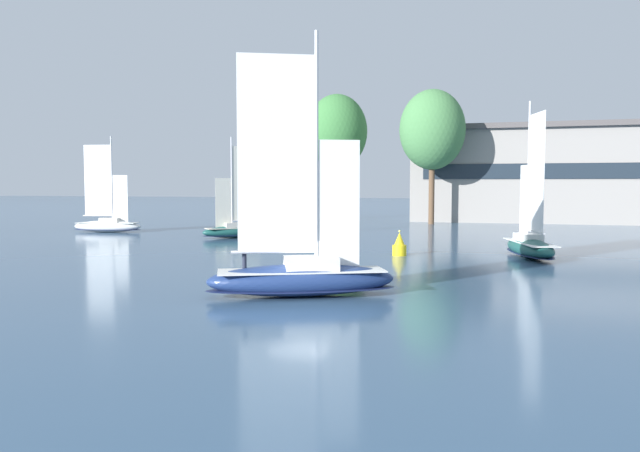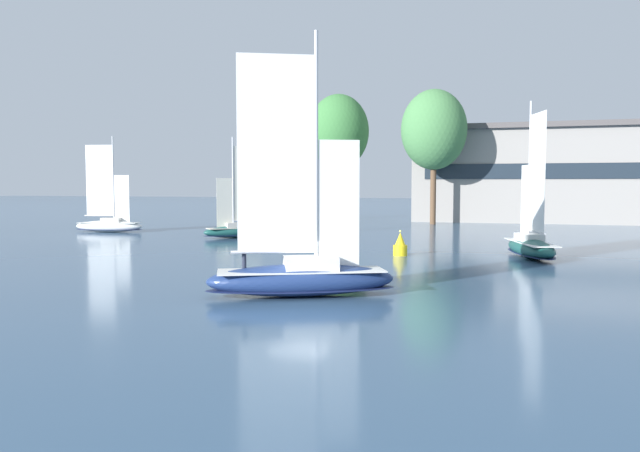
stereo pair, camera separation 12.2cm
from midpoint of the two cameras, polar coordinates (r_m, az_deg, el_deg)
ground_plane at (r=28.64m, az=-1.81°, el=-6.41°), size 400.00×400.00×0.00m
waterfront_building at (r=93.12m, az=19.84°, el=4.50°), size 36.58×18.63×13.00m
tree_shore_left at (r=91.02m, az=1.52°, el=8.59°), size 8.77×8.77×18.05m
tree_shore_right at (r=81.03m, az=10.19°, el=8.63°), size 8.29×8.29×17.07m
sailboat_main at (r=28.49m, az=-1.80°, el=-4.49°), size 8.91×5.83×11.95m
sailboat_moored_near_marina at (r=59.92m, az=-7.61°, el=-0.30°), size 6.44×6.09×9.54m
sailboat_moored_mid_channel at (r=45.75m, az=18.55°, el=-1.63°), size 4.20×8.20×10.87m
sailboat_moored_far_slip at (r=70.03m, az=-18.90°, el=0.15°), size 7.63×3.33×10.16m
channel_buoy at (r=44.89m, az=7.20°, el=-1.78°), size 1.00×1.00×1.83m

